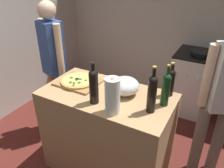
{
  "coord_description": "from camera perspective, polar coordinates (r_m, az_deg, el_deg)",
  "views": [
    {
      "loc": [
        0.79,
        -0.69,
        1.95
      ],
      "look_at": [
        -0.08,
        0.88,
        0.97
      ],
      "focal_mm": 35.85,
      "sensor_mm": 36.0,
      "label": 1
    }
  ],
  "objects": [
    {
      "name": "wine_bottle_amber",
      "position": [
        1.82,
        13.55,
        -1.06
      ],
      "size": [
        0.07,
        0.07,
        0.36
      ],
      "color": "#143819",
      "rests_on": "counter"
    },
    {
      "name": "wine_bottle_clear",
      "position": [
        1.97,
        14.7,
        0.78
      ],
      "size": [
        0.07,
        0.07,
        0.31
      ],
      "color": "black",
      "rests_on": "counter"
    },
    {
      "name": "wine_bottle_dark",
      "position": [
        1.7,
        10.18,
        -2.11
      ],
      "size": [
        0.07,
        0.07,
        0.38
      ],
      "color": "black",
      "rests_on": "counter"
    },
    {
      "name": "person_in_stripes",
      "position": [
        2.67,
        -14.61,
        5.33
      ],
      "size": [
        0.38,
        0.26,
        1.62
      ],
      "color": "#D88C4C",
      "rests_on": "ground_plane"
    },
    {
      "name": "person_in_red",
      "position": [
        2.19,
        25.83,
        -2.95
      ],
      "size": [
        0.34,
        0.27,
        1.6
      ],
      "color": "slate",
      "rests_on": "ground_plane"
    },
    {
      "name": "mixing_bowl",
      "position": [
        1.96,
        3.33,
        -0.48
      ],
      "size": [
        0.25,
        0.25,
        0.16
      ],
      "color": "#B2B2B7",
      "rests_on": "counter"
    },
    {
      "name": "cutting_board",
      "position": [
        2.18,
        -8.57,
        0.47
      ],
      "size": [
        0.4,
        0.32,
        0.02
      ],
      "primitive_type": "cube",
      "color": "#9E7247",
      "rests_on": "counter"
    },
    {
      "name": "pizza",
      "position": [
        2.17,
        -8.62,
        0.95
      ],
      "size": [
        0.34,
        0.34,
        0.03
      ],
      "color": "tan",
      "rests_on": "cutting_board"
    },
    {
      "name": "stove",
      "position": [
        3.38,
        20.12,
        0.33
      ],
      "size": [
        0.58,
        0.61,
        0.92
      ],
      "color": "#B7B7BC",
      "rests_on": "ground_plane"
    },
    {
      "name": "kitchen_wall_rear",
      "position": [
        3.56,
        16.36,
        17.03
      ],
      "size": [
        4.24,
        0.1,
        2.6
      ],
      "primitive_type": "cube",
      "color": "#BCB7AD",
      "rests_on": "ground_plane"
    },
    {
      "name": "counter",
      "position": [
        2.27,
        -1.25,
        -12.51
      ],
      "size": [
        1.18,
        0.63,
        0.92
      ],
      "primitive_type": "cube",
      "color": "tan",
      "rests_on": "ground_plane"
    },
    {
      "name": "ground_plane",
      "position": [
        2.93,
        5.84,
        -13.62
      ],
      "size": [
        4.24,
        3.27,
        0.02
      ],
      "primitive_type": "cube",
      "color": "#511E19"
    },
    {
      "name": "wine_bottle_green",
      "position": [
        1.8,
        -4.69,
        -0.25
      ],
      "size": [
        0.08,
        0.08,
        0.36
      ],
      "color": "black",
      "rests_on": "counter"
    },
    {
      "name": "kitchen_wall_left",
      "position": [
        3.4,
        -24.24,
        15.23
      ],
      "size": [
        0.1,
        3.27,
        2.6
      ],
      "primitive_type": "cube",
      "color": "#BCB7AD",
      "rests_on": "ground_plane"
    },
    {
      "name": "paper_towel_roll",
      "position": [
        1.68,
        0.1,
        -3.09
      ],
      "size": [
        0.12,
        0.12,
        0.3
      ],
      "color": "white",
      "rests_on": "counter"
    }
  ]
}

